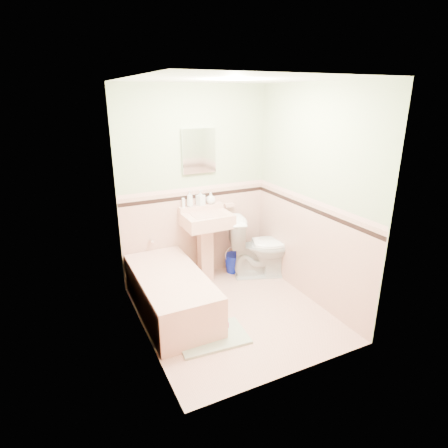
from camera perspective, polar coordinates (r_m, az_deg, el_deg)
name	(u,v)px	position (r m, az deg, el deg)	size (l,w,h in m)	color
floor	(234,313)	(4.37, 1.48, -13.47)	(2.20, 2.20, 0.00)	#E2AA94
ceiling	(236,79)	(3.68, 1.83, 21.37)	(2.20, 2.20, 0.00)	white
wall_back	(195,186)	(4.81, -4.46, 5.81)	(2.50, 2.50, 0.00)	beige
wall_front	(299,245)	(2.97, 11.50, -3.15)	(2.50, 2.50, 0.00)	beige
wall_left	(139,222)	(3.52, -12.97, 0.30)	(2.50, 2.50, 0.00)	beige
wall_right	(312,197)	(4.38, 13.34, 4.01)	(2.50, 2.50, 0.00)	beige
wainscot_back	(197,234)	(4.99, -4.22, -1.49)	(2.00, 2.00, 0.00)	#E4AF99
wainscot_front	(293,316)	(3.28, 10.60, -13.65)	(2.00, 2.00, 0.00)	#E4AF99
wainscot_left	(145,284)	(3.77, -12.06, -9.05)	(2.20, 2.20, 0.00)	#E4AF99
wainscot_right	(307,250)	(4.58, 12.60, -3.87)	(2.20, 2.20, 0.00)	#E4AF99
accent_back	(196,196)	(4.83, -4.34, 4.27)	(2.00, 2.00, 0.00)	black
accent_front	(297,259)	(3.03, 11.13, -5.30)	(2.00, 2.00, 0.00)	black
accent_left	(142,235)	(3.56, -12.54, -1.64)	(2.20, 2.20, 0.00)	black
accent_right	(310,208)	(4.41, 13.03, 2.35)	(2.20, 2.20, 0.00)	black
cap_back	(196,189)	(4.80, -4.37, 5.42)	(2.00, 2.00, 0.00)	beige
cap_front	(298,248)	(2.99, 11.25, -3.56)	(2.00, 2.00, 0.00)	beige
cap_left	(141,225)	(3.53, -12.66, -0.12)	(2.20, 2.20, 0.00)	beige
cap_right	(310,200)	(4.38, 13.12, 3.60)	(2.20, 2.20, 0.00)	beige
bathtub	(171,295)	(4.31, -8.15, -10.67)	(0.70, 1.50, 0.45)	#DDA58F
tub_faucet	(151,240)	(4.77, -11.09, -2.45)	(0.04, 0.04, 0.12)	silver
sink	(207,248)	(4.86, -2.62, -3.67)	(0.60, 0.49, 0.94)	#DDA58F
sink_faucet	(202,210)	(4.82, -3.37, 2.16)	(0.02, 0.02, 0.10)	silver
medicine_cabinet	(199,151)	(4.72, -3.89, 11.12)	(0.44, 0.04, 0.55)	white
soap_dish	(229,205)	(5.04, 0.77, 2.96)	(0.13, 0.08, 0.04)	#DDA58F
soap_bottle_left	(190,199)	(4.76, -5.27, 3.90)	(0.08, 0.08, 0.21)	#B2B2B2
soap_bottle_mid	(200,198)	(4.81, -3.63, 4.07)	(0.09, 0.09, 0.20)	#B2B2B2
soap_bottle_right	(211,198)	(4.87, -2.06, 4.02)	(0.12, 0.12, 0.15)	#B2B2B2
tube	(183,203)	(4.74, -6.27, 3.27)	(0.04, 0.04, 0.12)	white
toilet	(260,246)	(5.05, 5.62, -3.45)	(0.47, 0.83, 0.85)	white
bucket	(234,263)	(5.24, 1.51, -5.99)	(0.26, 0.26, 0.26)	#0C1CAF
bath_mat	(212,337)	(3.98, -1.83, -16.97)	(0.70, 0.47, 0.03)	#94A68B
shoe	(221,325)	(4.06, -0.49, -15.29)	(0.15, 0.07, 0.06)	#BF1E59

